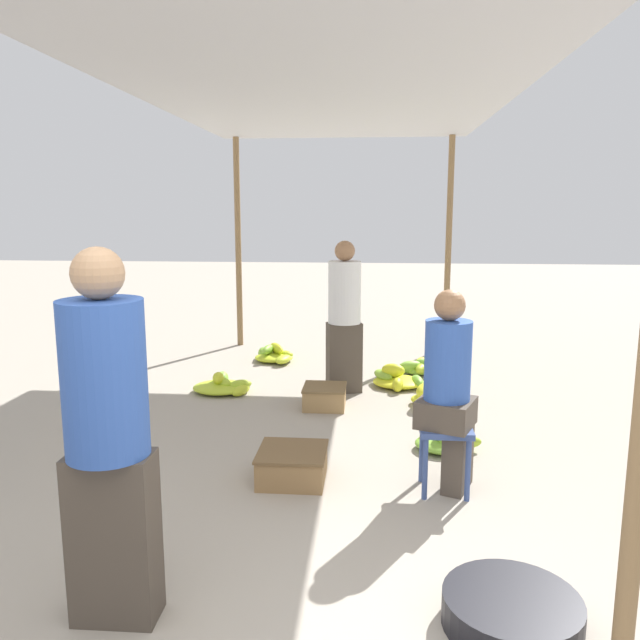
% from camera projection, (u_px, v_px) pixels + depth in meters
% --- Properties ---
extents(canopy_post_back_left, '(0.08, 0.08, 2.79)m').
position_uv_depth(canopy_post_back_left, '(238.00, 244.00, 8.42)').
color(canopy_post_back_left, olive).
rests_on(canopy_post_back_left, ground).
extents(canopy_post_back_right, '(0.08, 0.08, 2.79)m').
position_uv_depth(canopy_post_back_right, '(448.00, 245.00, 8.18)').
color(canopy_post_back_right, olive).
rests_on(canopy_post_back_right, ground).
extents(canopy_tarp, '(3.21, 6.50, 0.04)m').
position_uv_depth(canopy_tarp, '(324.00, 90.00, 5.06)').
color(canopy_tarp, '#B2B2B7').
rests_on(canopy_tarp, canopy_post_front_left).
extents(vendor_foreground, '(0.38, 0.37, 1.70)m').
position_uv_depth(vendor_foreground, '(108.00, 434.00, 2.73)').
color(vendor_foreground, '#4C4238').
rests_on(vendor_foreground, ground).
extents(stool, '(0.34, 0.34, 0.46)m').
position_uv_depth(stool, '(445.00, 439.00, 4.11)').
color(stool, '#384C84').
rests_on(stool, ground).
extents(vendor_seated, '(0.44, 0.44, 1.36)m').
position_uv_depth(vendor_seated, '(450.00, 388.00, 4.05)').
color(vendor_seated, '#4C4238').
rests_on(vendor_seated, ground).
extents(basin_black, '(0.62, 0.62, 0.15)m').
position_uv_depth(basin_black, '(511.00, 612.00, 2.80)').
color(basin_black, black).
rests_on(basin_black, ground).
extents(banana_pile_left_0, '(0.63, 0.50, 0.20)m').
position_uv_depth(banana_pile_left_0, '(224.00, 385.00, 6.41)').
color(banana_pile_left_0, '#BDD02A').
rests_on(banana_pile_left_0, ground).
extents(banana_pile_left_1, '(0.50, 0.66, 0.22)m').
position_uv_depth(banana_pile_left_1, '(275.00, 355.00, 7.72)').
color(banana_pile_left_1, '#B8CE2B').
rests_on(banana_pile_left_1, ground).
extents(banana_pile_right_0, '(0.57, 0.56, 0.24)m').
position_uv_depth(banana_pile_right_0, '(397.00, 379.00, 6.61)').
color(banana_pile_right_0, yellow).
rests_on(banana_pile_right_0, ground).
extents(banana_pile_right_1, '(0.50, 0.54, 0.18)m').
position_uv_depth(banana_pile_right_1, '(419.00, 367.00, 7.11)').
color(banana_pile_right_1, '#80B735').
rests_on(banana_pile_right_1, ground).
extents(banana_pile_right_2, '(0.52, 0.41, 0.20)m').
position_uv_depth(banana_pile_right_2, '(446.00, 440.00, 4.87)').
color(banana_pile_right_2, yellow).
rests_on(banana_pile_right_2, ground).
extents(banana_pile_right_3, '(0.36, 0.40, 0.23)m').
position_uv_depth(banana_pile_right_3, '(429.00, 396.00, 5.95)').
color(banana_pile_right_3, '#87BA34').
rests_on(banana_pile_right_3, ground).
extents(crate_near, '(0.47, 0.47, 0.22)m').
position_uv_depth(crate_near, '(292.00, 465.00, 4.32)').
color(crate_near, olive).
rests_on(crate_near, ground).
extents(crate_mid, '(0.40, 0.40, 0.21)m').
position_uv_depth(crate_mid, '(325.00, 397.00, 5.91)').
color(crate_mid, '#9E7A4C').
rests_on(crate_mid, ground).
extents(shopper_walking_mid, '(0.41, 0.41, 1.55)m').
position_uv_depth(shopper_walking_mid, '(344.00, 315.00, 6.30)').
color(shopper_walking_mid, '#4C4238').
rests_on(shopper_walking_mid, ground).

